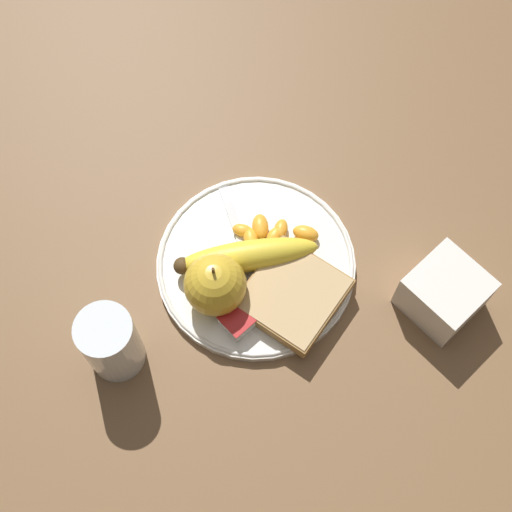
{
  "coord_description": "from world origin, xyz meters",
  "views": [
    {
      "loc": [
        0.24,
        0.26,
        0.82
      ],
      "look_at": [
        0.0,
        0.0,
        0.03
      ],
      "focal_mm": 50.0,
      "sensor_mm": 36.0,
      "label": 1
    }
  ],
  "objects_px": {
    "apple": "(218,287)",
    "jam_packet": "(240,319)",
    "condiment_caddy": "(444,293)",
    "plate": "(256,264)",
    "juice_glass": "(112,344)",
    "banana": "(246,257)",
    "bread_slice": "(290,298)",
    "fork": "(249,261)"
  },
  "relations": [
    {
      "from": "banana",
      "to": "bread_slice",
      "type": "height_order",
      "value": "banana"
    },
    {
      "from": "apple",
      "to": "jam_packet",
      "type": "distance_m",
      "value": 0.05
    },
    {
      "from": "bread_slice",
      "to": "jam_packet",
      "type": "xyz_separation_m",
      "value": [
        0.06,
        -0.02,
        -0.0
      ]
    },
    {
      "from": "apple",
      "to": "jam_packet",
      "type": "xyz_separation_m",
      "value": [
        0.0,
        0.04,
        -0.03
      ]
    },
    {
      "from": "banana",
      "to": "juice_glass",
      "type": "bearing_deg",
      "value": -5.51
    },
    {
      "from": "plate",
      "to": "banana",
      "type": "relative_size",
      "value": 1.5
    },
    {
      "from": "juice_glass",
      "to": "bread_slice",
      "type": "xyz_separation_m",
      "value": [
        -0.19,
        0.09,
        -0.02
      ]
    },
    {
      "from": "jam_packet",
      "to": "juice_glass",
      "type": "bearing_deg",
      "value": -28.15
    },
    {
      "from": "condiment_caddy",
      "to": "plate",
      "type": "bearing_deg",
      "value": -55.24
    },
    {
      "from": "plate",
      "to": "condiment_caddy",
      "type": "bearing_deg",
      "value": 124.76
    },
    {
      "from": "juice_glass",
      "to": "banana",
      "type": "height_order",
      "value": "juice_glass"
    },
    {
      "from": "bread_slice",
      "to": "condiment_caddy",
      "type": "relative_size",
      "value": 1.6
    },
    {
      "from": "bread_slice",
      "to": "jam_packet",
      "type": "height_order",
      "value": "same"
    },
    {
      "from": "bread_slice",
      "to": "banana",
      "type": "bearing_deg",
      "value": -86.27
    },
    {
      "from": "bread_slice",
      "to": "fork",
      "type": "distance_m",
      "value": 0.07
    },
    {
      "from": "apple",
      "to": "banana",
      "type": "bearing_deg",
      "value": -166.98
    },
    {
      "from": "banana",
      "to": "fork",
      "type": "bearing_deg",
      "value": 163.58
    },
    {
      "from": "juice_glass",
      "to": "apple",
      "type": "height_order",
      "value": "juice_glass"
    },
    {
      "from": "apple",
      "to": "condiment_caddy",
      "type": "xyz_separation_m",
      "value": [
        -0.2,
        0.18,
        -0.02
      ]
    },
    {
      "from": "apple",
      "to": "juice_glass",
      "type": "bearing_deg",
      "value": -13.16
    },
    {
      "from": "plate",
      "to": "jam_packet",
      "type": "xyz_separation_m",
      "value": [
        0.07,
        0.04,
        0.01
      ]
    },
    {
      "from": "plate",
      "to": "juice_glass",
      "type": "relative_size",
      "value": 2.45
    },
    {
      "from": "plate",
      "to": "banana",
      "type": "xyz_separation_m",
      "value": [
        0.01,
        -0.01,
        0.02
      ]
    },
    {
      "from": "jam_packet",
      "to": "apple",
      "type": "bearing_deg",
      "value": -92.39
    },
    {
      "from": "juice_glass",
      "to": "banana",
      "type": "xyz_separation_m",
      "value": [
        -0.19,
        0.02,
        -0.02
      ]
    },
    {
      "from": "banana",
      "to": "bread_slice",
      "type": "distance_m",
      "value": 0.07
    },
    {
      "from": "condiment_caddy",
      "to": "bread_slice",
      "type": "bearing_deg",
      "value": -42.3
    },
    {
      "from": "apple",
      "to": "fork",
      "type": "distance_m",
      "value": 0.07
    },
    {
      "from": "bread_slice",
      "to": "jam_packet",
      "type": "distance_m",
      "value": 0.07
    },
    {
      "from": "plate",
      "to": "juice_glass",
      "type": "distance_m",
      "value": 0.2
    },
    {
      "from": "banana",
      "to": "plate",
      "type": "bearing_deg",
      "value": 139.63
    },
    {
      "from": "juice_glass",
      "to": "condiment_caddy",
      "type": "relative_size",
      "value": 1.23
    },
    {
      "from": "plate",
      "to": "fork",
      "type": "xyz_separation_m",
      "value": [
        0.01,
        -0.01,
        0.01
      ]
    },
    {
      "from": "plate",
      "to": "jam_packet",
      "type": "height_order",
      "value": "jam_packet"
    },
    {
      "from": "juice_glass",
      "to": "apple",
      "type": "bearing_deg",
      "value": 166.84
    },
    {
      "from": "bread_slice",
      "to": "fork",
      "type": "height_order",
      "value": "bread_slice"
    },
    {
      "from": "banana",
      "to": "jam_packet",
      "type": "distance_m",
      "value": 0.08
    },
    {
      "from": "apple",
      "to": "condiment_caddy",
      "type": "height_order",
      "value": "apple"
    },
    {
      "from": "juice_glass",
      "to": "jam_packet",
      "type": "xyz_separation_m",
      "value": [
        -0.13,
        0.07,
        -0.02
      ]
    },
    {
      "from": "juice_glass",
      "to": "jam_packet",
      "type": "distance_m",
      "value": 0.15
    },
    {
      "from": "jam_packet",
      "to": "bread_slice",
      "type": "bearing_deg",
      "value": 161.42
    },
    {
      "from": "plate",
      "to": "fork",
      "type": "bearing_deg",
      "value": -50.22
    }
  ]
}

